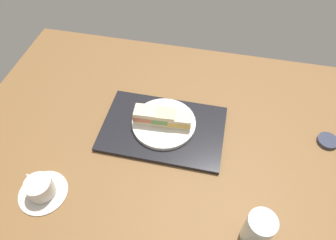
% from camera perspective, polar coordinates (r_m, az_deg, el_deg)
% --- Properties ---
extents(ground_plane, '(1.40, 1.00, 0.03)m').
position_cam_1_polar(ground_plane, '(1.09, -1.12, -3.05)').
color(ground_plane, brown).
extents(serving_tray, '(0.43, 0.28, 0.01)m').
position_cam_1_polar(serving_tray, '(1.08, -0.95, -1.61)').
color(serving_tray, black).
rests_on(serving_tray, ground_plane).
extents(sandwich_plate, '(0.23, 0.23, 0.01)m').
position_cam_1_polar(sandwich_plate, '(1.08, -0.95, -0.55)').
color(sandwich_plate, silver).
rests_on(sandwich_plate, serving_tray).
extents(sandwich_near, '(0.08, 0.06, 0.04)m').
position_cam_1_polar(sandwich_near, '(1.05, 2.24, 0.02)').
color(sandwich_near, beige).
rests_on(sandwich_near, sandwich_plate).
extents(sandwich_middle, '(0.08, 0.06, 0.05)m').
position_cam_1_polar(sandwich_middle, '(1.06, -0.98, 0.57)').
color(sandwich_middle, beige).
rests_on(sandwich_middle, sandwich_plate).
extents(sandwich_far, '(0.09, 0.06, 0.05)m').
position_cam_1_polar(sandwich_far, '(1.06, -4.16, 0.98)').
color(sandwich_far, beige).
rests_on(sandwich_far, sandwich_plate).
extents(coffee_cup, '(0.15, 0.15, 0.06)m').
position_cam_1_polar(coffee_cup, '(1.01, -22.77, -11.79)').
color(coffee_cup, silver).
rests_on(coffee_cup, ground_plane).
extents(drinking_glass, '(0.08, 0.08, 0.12)m').
position_cam_1_polar(drinking_glass, '(0.89, 16.53, -19.06)').
color(drinking_glass, silver).
rests_on(drinking_glass, ground_plane).
extents(small_sauce_dish, '(0.07, 0.07, 0.01)m').
position_cam_1_polar(small_sauce_dish, '(1.19, 27.70, -3.48)').
color(small_sauce_dish, '#33384C').
rests_on(small_sauce_dish, ground_plane).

